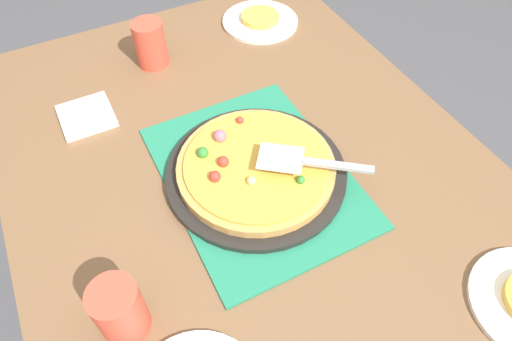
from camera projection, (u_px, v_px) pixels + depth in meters
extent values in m
plane|color=#4C4C51|center=(256.00, 314.00, 1.55)|extent=(8.00, 8.00, 0.00)
cube|color=brown|center=(256.00, 181.00, 0.98)|extent=(1.40, 1.00, 0.03)
cube|color=brown|center=(49.00, 163.00, 1.51)|extent=(0.07, 0.07, 0.72)
cube|color=brown|center=(282.00, 84.00, 1.76)|extent=(0.07, 0.07, 0.72)
cube|color=#237F5B|center=(256.00, 176.00, 0.97)|extent=(0.48, 0.36, 0.01)
cylinder|color=black|center=(256.00, 173.00, 0.96)|extent=(0.38, 0.38, 0.01)
cylinder|color=tan|center=(256.00, 167.00, 0.95)|extent=(0.33, 0.33, 0.02)
cylinder|color=gold|center=(256.00, 163.00, 0.94)|extent=(0.30, 0.30, 0.01)
sphere|color=#338433|center=(301.00, 180.00, 0.90)|extent=(0.02, 0.02, 0.02)
sphere|color=#E5CC7F|center=(252.00, 181.00, 0.90)|extent=(0.02, 0.02, 0.02)
sphere|color=#B76675|center=(270.00, 151.00, 0.95)|extent=(0.03, 0.03, 0.03)
sphere|color=red|center=(240.00, 120.00, 1.01)|extent=(0.02, 0.02, 0.02)
sphere|color=#B76675|center=(220.00, 136.00, 0.97)|extent=(0.03, 0.03, 0.03)
sphere|color=red|center=(214.00, 175.00, 0.91)|extent=(0.02, 0.02, 0.02)
sphere|color=red|center=(223.00, 162.00, 0.93)|extent=(0.02, 0.02, 0.02)
sphere|color=#338433|center=(203.00, 153.00, 0.94)|extent=(0.02, 0.02, 0.02)
sphere|color=#E5CC7F|center=(219.00, 139.00, 0.97)|extent=(0.02, 0.02, 0.02)
cylinder|color=white|center=(260.00, 21.00, 1.33)|extent=(0.22, 0.22, 0.01)
cylinder|color=#EAB747|center=(260.00, 17.00, 1.32)|extent=(0.11, 0.11, 0.02)
cylinder|color=#E04C38|center=(120.00, 311.00, 0.72)|extent=(0.08, 0.08, 0.12)
cylinder|color=#E04C38|center=(150.00, 44.00, 1.17)|extent=(0.08, 0.08, 0.12)
cube|color=silver|center=(281.00, 158.00, 0.91)|extent=(0.11, 0.11, 0.00)
cube|color=#B2B2B7|center=(338.00, 166.00, 0.90)|extent=(0.10, 0.12, 0.01)
cube|color=white|center=(87.00, 116.00, 1.08)|extent=(0.12, 0.12, 0.02)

